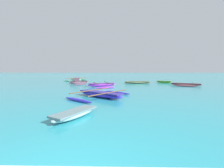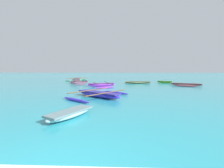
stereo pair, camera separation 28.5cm
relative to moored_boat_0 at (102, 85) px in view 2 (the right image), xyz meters
name	(u,v)px [view 2 (the right image)]	position (x,y,z in m)	size (l,w,h in m)	color
moored_boat_0	(102,85)	(0.00, 0.00, 0.00)	(3.35, 4.44, 0.46)	#A938D6
moored_boat_1	(70,113)	(-0.07, -11.68, -0.05)	(1.72, 2.36, 0.29)	#94C7D1
moored_boat_2	(186,84)	(10.54, 1.39, -0.05)	(3.56, 3.76, 0.35)	#A94B57
moored_boat_3	(77,79)	(-5.52, 9.39, 0.03)	(3.81, 4.25, 0.51)	#79D099
moored_boat_4	(79,82)	(-3.48, 3.00, 0.08)	(2.57, 3.43, 0.89)	#8E5772
moored_boat_5	(165,82)	(9.08, 5.17, -0.04)	(2.30, 1.68, 0.31)	#6EC42D
moored_boat_6	(99,94)	(0.52, -7.03, 0.00)	(4.56, 4.84, 0.45)	#4534E1
moored_boat_7	(138,82)	(4.87, 4.14, -0.04)	(3.87, 0.99, 0.31)	#8E9159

